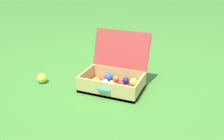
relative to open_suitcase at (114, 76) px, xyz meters
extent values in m
plane|color=#3D7A2D|center=(-0.02, -0.02, -0.11)|extent=(16.00, 16.00, 0.00)
cube|color=#B23838|center=(0.00, -0.05, -0.10)|extent=(0.54, 0.35, 0.03)
cube|color=tan|center=(-0.26, -0.05, -0.03)|extent=(0.02, 0.35, 0.15)
cube|color=tan|center=(0.26, -0.05, -0.03)|extent=(0.02, 0.35, 0.15)
cube|color=tan|center=(0.00, -0.22, -0.03)|extent=(0.50, 0.02, 0.15)
cube|color=tan|center=(0.00, 0.11, -0.03)|extent=(0.50, 0.02, 0.15)
cube|color=#B23838|center=(0.00, 0.18, 0.21)|extent=(0.54, 0.13, 0.34)
cube|color=teal|center=(0.00, -0.24, -0.03)|extent=(0.11, 0.02, 0.02)
sphere|color=yellow|center=(-0.16, -0.06, -0.05)|extent=(0.07, 0.07, 0.07)
sphere|color=#D1B784|center=(-0.01, -0.04, -0.05)|extent=(0.06, 0.06, 0.06)
sphere|color=purple|center=(0.14, -0.07, -0.06)|extent=(0.05, 0.05, 0.05)
sphere|color=yellow|center=(-0.18, -0.01, -0.06)|extent=(0.05, 0.05, 0.05)
sphere|color=navy|center=(0.09, 0.05, -0.05)|extent=(0.06, 0.06, 0.06)
sphere|color=yellow|center=(-0.10, -0.13, -0.06)|extent=(0.05, 0.05, 0.05)
sphere|color=purple|center=(0.09, -0.11, -0.05)|extent=(0.07, 0.07, 0.07)
sphere|color=orange|center=(-0.02, -0.16, -0.05)|extent=(0.08, 0.08, 0.08)
sphere|color=orange|center=(-0.01, 0.07, -0.06)|extent=(0.05, 0.05, 0.05)
sphere|color=blue|center=(-0.08, 0.05, -0.04)|extent=(0.08, 0.08, 0.08)
sphere|color=#CCDB38|center=(0.17, 0.04, -0.05)|extent=(0.07, 0.07, 0.07)
sphere|color=orange|center=(0.22, -0.17, -0.06)|extent=(0.06, 0.06, 0.06)
sphere|color=white|center=(-0.07, -0.06, -0.05)|extent=(0.07, 0.07, 0.07)
sphere|color=navy|center=(0.06, -0.04, -0.06)|extent=(0.05, 0.05, 0.05)
sphere|color=#CCDB38|center=(-0.68, -0.18, -0.06)|extent=(0.09, 0.09, 0.09)
camera|label=1|loc=(0.76, -1.95, 0.96)|focal=40.27mm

